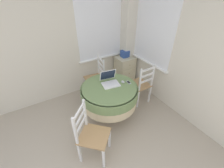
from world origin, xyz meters
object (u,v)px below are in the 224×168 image
Objects in this scene: dining_chair_camera_near at (91,135)px; dining_chair_near_back_window at (96,78)px; round_dining_table at (109,94)px; computer_mouse at (123,82)px; dining_chair_near_right_window at (141,85)px; storage_box at (125,54)px; laptop at (110,81)px; cell_phone at (128,82)px; corner_cabinet at (125,70)px.

dining_chair_near_back_window is at bearing 61.41° from dining_chair_camera_near.
dining_chair_near_back_window is at bearing 81.64° from round_dining_table.
computer_mouse is 0.64m from dining_chair_near_right_window.
storage_box reaches higher than round_dining_table.
laptop is 4.19× the size of computer_mouse.
dining_chair_camera_near is (-1.02, -0.49, -0.30)m from cell_phone.
dining_chair_near_back_window is 1.59m from dining_chair_camera_near.
dining_chair_camera_near is at bearing -118.59° from dining_chair_near_back_window.
dining_chair_near_right_window is (0.84, 0.07, -0.13)m from round_dining_table.
dining_chair_camera_near is at bearing -156.90° from dining_chair_near_right_window.
laptop reaches higher than corner_cabinet.
corner_cabinet is (1.03, 0.96, -0.22)m from round_dining_table.
corner_cabinet is at bearing 7.67° from dining_chair_near_back_window.
dining_chair_near_back_window is 5.26× the size of storage_box.
laptop is (0.07, 0.10, 0.22)m from round_dining_table.
dining_chair_near_back_window reaches higher than storage_box.
dining_chair_near_right_window is (0.46, 0.14, -0.30)m from cell_phone.
corner_cabinet is 3.98× the size of storage_box.
storage_box is (0.65, 1.05, 0.06)m from cell_phone.
corner_cabinet is (0.75, 0.98, -0.41)m from computer_mouse.
computer_mouse is 0.11m from cell_phone.
round_dining_table is at bearing -124.60° from laptop.
storage_box is (0.75, 1.00, 0.04)m from computer_mouse.
dining_chair_near_back_window reaches higher than corner_cabinet.
dining_chair_near_right_window reaches higher than storage_box.
dining_chair_near_right_window reaches higher than computer_mouse.
dining_chair_near_right_window is 5.26× the size of storage_box.
storage_box is (0.19, 0.91, 0.35)m from dining_chair_near_right_window.
dining_chair_near_right_window is at bearing 16.65° from cell_phone.
dining_chair_near_right_window is 1.00m from storage_box.
dining_chair_near_back_window is at bearing 85.57° from laptop.
cell_phone is 0.56m from dining_chair_near_right_window.
storage_box reaches higher than computer_mouse.
dining_chair_camera_near reaches higher than computer_mouse.
dining_chair_near_right_window is (0.72, -0.77, 0.00)m from dining_chair_near_back_window.
round_dining_table is 1.10× the size of dining_chair_camera_near.
cell_phone is at bearing -73.92° from dining_chair_near_back_window.
dining_chair_camera_near reaches higher than cell_phone.
computer_mouse is at bearing -170.95° from dining_chair_near_right_window.
storage_box is (1.03, 0.98, 0.23)m from round_dining_table.
computer_mouse is 0.09× the size of dining_chair_camera_near.
dining_chair_near_right_window is (0.55, 0.09, -0.32)m from computer_mouse.
dining_chair_near_back_window is 0.99m from storage_box.
dining_chair_near_right_window is at bearing 9.05° from computer_mouse.
corner_cabinet is (0.65, 1.03, -0.39)m from cell_phone.
laptop is at bearing 42.92° from dining_chair_camera_near.
round_dining_table is at bearing -98.36° from dining_chair_near_back_window.
laptop is 0.36m from cell_phone.
computer_mouse is 1.30m from corner_cabinet.
dining_chair_near_back_window reaches higher than computer_mouse.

